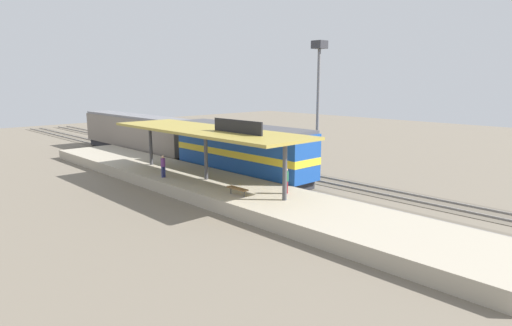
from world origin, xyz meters
TOP-DOWN VIEW (x-y plane):
  - ground_plane at (2.00, 0.00)m, footprint 120.00×120.00m
  - track_near at (0.00, 0.00)m, footprint 3.20×110.00m
  - track_far at (4.60, 0.00)m, footprint 3.20×110.00m
  - platform at (-4.60, 0.00)m, footprint 6.00×44.00m
  - station_canopy at (-4.60, -0.09)m, footprint 5.20×18.00m
  - platform_bench at (-6.00, -5.16)m, footprint 0.44×1.70m
  - locomotive at (0.00, 1.17)m, footprint 2.93×14.43m
  - passenger_carriage_single at (0.00, 19.17)m, footprint 2.90×20.00m
  - freight_car at (4.60, 7.58)m, footprint 2.80×12.00m
  - light_mast at (7.80, -0.58)m, footprint 1.10×1.10m
  - person_waiting at (-3.39, -7.00)m, footprint 0.34×0.34m
  - person_walking at (-6.59, 2.79)m, footprint 0.34×0.34m

SIDE VIEW (x-z plane):
  - ground_plane at x=2.00m, z-range 0.00..0.00m
  - track_near at x=0.00m, z-range -0.05..0.11m
  - track_far at x=4.60m, z-range -0.05..0.11m
  - platform at x=-4.60m, z-range 0.00..0.90m
  - platform_bench at x=-6.00m, z-range 1.09..1.59m
  - person_waiting at x=-3.39m, z-range 1.00..2.71m
  - person_walking at x=-6.59m, z-range 1.00..2.71m
  - freight_car at x=4.60m, z-range 0.20..3.74m
  - passenger_carriage_single at x=0.00m, z-range 0.19..4.43m
  - locomotive at x=0.00m, z-range 0.19..4.63m
  - station_canopy at x=-4.60m, z-range 2.18..6.88m
  - light_mast at x=7.80m, z-range 2.55..14.25m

